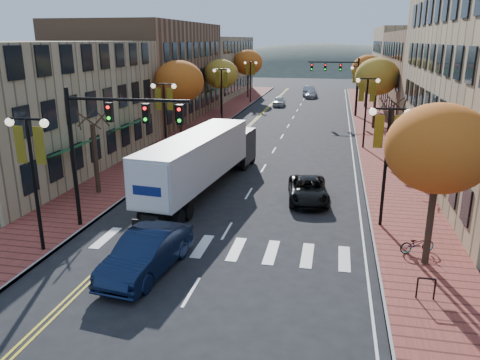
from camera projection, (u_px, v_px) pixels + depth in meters
The scene contains 32 objects.
ground at pixel (205, 268), 19.51m from camera, with size 200.00×200.00×0.00m, color black.
sidewalk_left at pixel (206, 125), 51.69m from camera, with size 4.00×85.00×0.15m, color brown.
sidewalk_right at pixel (374, 131), 48.27m from camera, with size 4.00×85.00×0.15m, color brown.
building_left_near at pixel (25, 106), 33.64m from camera, with size 12.00×22.00×9.00m, color #9E8966.
building_left_mid at pixel (147, 72), 54.93m from camera, with size 12.00×24.00×11.00m, color brown.
building_left_far at pixel (204, 66), 78.60m from camera, with size 12.00×26.00×9.50m, color #9E8966.
building_right_mid at pixel (457, 77), 53.95m from camera, with size 15.00×24.00×10.00m, color brown.
building_right_far at pixel (424, 63), 74.45m from camera, with size 15.00×20.00×11.00m, color #9E8966.
tree_left_a at pixel (96, 159), 28.07m from camera, with size 0.28×0.28×4.20m.
tree_left_b at pixel (179, 82), 42.16m from camera, with size 4.48×4.48×7.21m.
tree_left_c at pixel (221, 74), 57.29m from camera, with size 4.16×4.16×6.69m.
tree_left_d at pixel (248, 63), 74.02m from camera, with size 4.61×4.61×7.42m.
tree_right_a at pixel (439, 149), 18.21m from camera, with size 4.16×4.16×6.69m.
tree_right_b at pixel (390, 138), 34.03m from camera, with size 0.28×0.28×4.20m.
tree_right_c at pixel (377, 77), 48.12m from camera, with size 4.48×4.48×7.21m.
tree_right_d at pixel (368, 69), 63.18m from camera, with size 4.35×4.35×7.00m.
lamp_left_a at pixel (32, 159), 19.69m from camera, with size 1.96×0.36×6.05m.
lamp_left_b at pixel (164, 107), 34.71m from camera, with size 1.96×0.36×6.05m.
lamp_left_c at pixel (222, 85), 51.59m from camera, with size 1.96×0.36×6.05m.
lamp_left_d at pixel (250, 74), 68.48m from camera, with size 1.96×0.36×6.05m.
lamp_right_a at pixel (387, 144), 22.47m from camera, with size 1.96×0.36×6.05m.
lamp_right_b at pixel (367, 99), 39.36m from camera, with size 1.96×0.36×6.05m.
lamp_right_c at pixel (358, 81), 56.25m from camera, with size 1.96×0.36×6.05m.
traffic_mast_near at pixel (108, 133), 21.94m from camera, with size 6.10×0.35×7.00m.
traffic_mast_far at pixel (341, 76), 56.45m from camera, with size 6.10×0.34×7.00m.
semi_truck at pixel (204, 157), 28.87m from camera, with size 3.95×15.14×3.74m.
navy_sedan at pixel (146, 253), 18.89m from camera, with size 1.83×5.24×1.73m, color black.
black_suv at pixel (308, 190), 27.41m from camera, with size 2.23×4.84×1.35m, color black.
car_far_white at pixel (279, 101), 66.63m from camera, with size 1.57×3.91×1.33m, color silver.
car_far_silver at pixel (311, 94), 75.58m from camera, with size 1.63×4.00×1.16m, color #A4A3AB.
car_far_oncoming at pixel (309, 91), 78.63m from camera, with size 1.74×4.98×1.64m, color #9E9FA5.
bicycle at pixel (417, 244), 20.42m from camera, with size 0.55×1.58×0.83m, color gray.
Camera 1 is at (4.92, -16.98, 9.14)m, focal length 35.00 mm.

